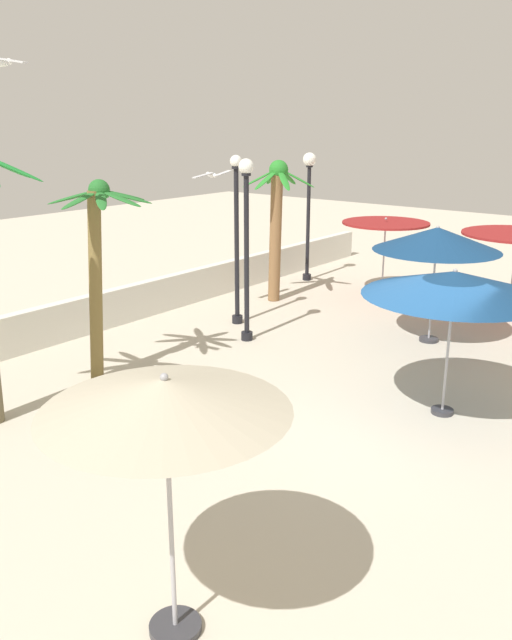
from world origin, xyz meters
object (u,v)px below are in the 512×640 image
at_px(seagull_1, 2,62).
at_px(lamp_post_0, 309,196).
at_px(palm_tree_0, 97,251).
at_px(lamp_post_1, 246,235).
at_px(patio_umbrella_3, 437,239).
at_px(palm_tree_2, 276,214).
at_px(seagull_0, 212,175).
at_px(patio_umbrella_2, 454,284).
at_px(lamp_post_2, 237,235).
at_px(patio_umbrella_4, 165,399).
at_px(patio_umbrella_0, 385,227).

bearing_deg(seagull_1, lamp_post_0, 9.44).
relative_size(palm_tree_0, lamp_post_1, 0.94).
bearing_deg(patio_umbrella_3, palm_tree_2, 82.02).
bearing_deg(seagull_0, seagull_1, -166.08).
relative_size(patio_umbrella_2, lamp_post_2, 0.73).
bearing_deg(lamp_post_0, seagull_1, -170.56).
xyz_separation_m(palm_tree_0, seagull_0, (4.77, 1.27, 1.12)).
distance_m(lamp_post_1, seagull_0, 2.68).
distance_m(patio_umbrella_4, palm_tree_2, 13.16).
bearing_deg(patio_umbrella_0, lamp_post_0, 84.45).
height_order(patio_umbrella_2, lamp_post_2, lamp_post_2).
bearing_deg(patio_umbrella_2, patio_umbrella_3, 27.69).
height_order(palm_tree_0, lamp_post_1, lamp_post_1).
bearing_deg(lamp_post_2, palm_tree_0, -176.93).
distance_m(lamp_post_2, seagull_0, 1.77).
xyz_separation_m(palm_tree_2, lamp_post_1, (-3.40, -1.69, 0.03)).
xyz_separation_m(lamp_post_1, lamp_post_2, (0.91, 1.07, -0.22)).
distance_m(patio_umbrella_0, lamp_post_1, 5.79).
xyz_separation_m(patio_umbrella_4, lamp_post_2, (8.61, 6.44, -0.29)).
distance_m(patio_umbrella_3, lamp_post_2, 4.89).
bearing_deg(patio_umbrella_3, patio_umbrella_4, -169.71).
bearing_deg(patio_umbrella_3, lamp_post_1, 127.49).
bearing_deg(seagull_0, patio_umbrella_2, -105.77).
relative_size(patio_umbrella_2, palm_tree_2, 0.78).
relative_size(patio_umbrella_0, lamp_post_1, 0.60).
bearing_deg(patio_umbrella_2, seagull_0, 74.23).
bearing_deg(patio_umbrella_3, lamp_post_0, 60.19).
xyz_separation_m(patio_umbrella_0, patio_umbrella_4, (-13.45, -4.80, 0.52)).
relative_size(patio_umbrella_4, lamp_post_2, 0.67).
height_order(patio_umbrella_0, seagull_1, seagull_1).
bearing_deg(seagull_1, palm_tree_2, 7.90).
relative_size(patio_umbrella_3, palm_tree_2, 0.73).
height_order(patio_umbrella_3, lamp_post_2, lamp_post_2).
bearing_deg(lamp_post_0, lamp_post_2, -165.79).
bearing_deg(lamp_post_1, seagull_1, 175.21).
distance_m(patio_umbrella_2, seagull_1, 8.20).
bearing_deg(patio_umbrella_3, seagull_1, 154.14).
relative_size(patio_umbrella_0, palm_tree_2, 0.63).
xyz_separation_m(palm_tree_0, lamp_post_1, (3.61, -0.83, -0.07)).
relative_size(lamp_post_1, seagull_0, 3.19).
bearing_deg(lamp_post_2, palm_tree_2, 13.89).
bearing_deg(lamp_post_1, lamp_post_0, 21.45).
bearing_deg(palm_tree_0, patio_umbrella_3, -34.47).
bearing_deg(seagull_1, patio_umbrella_2, -52.42).
bearing_deg(palm_tree_2, lamp_post_1, -153.59).
bearing_deg(patio_umbrella_0, palm_tree_0, 171.47).
bearing_deg(patio_umbrella_4, lamp_post_1, 34.90).
distance_m(palm_tree_2, seagull_0, 2.59).
distance_m(lamp_post_0, seagull_1, 12.08).
bearing_deg(lamp_post_1, seagull_0, 61.16).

